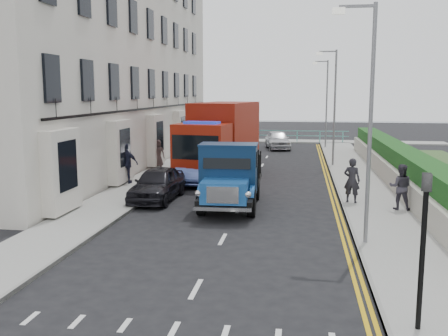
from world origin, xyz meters
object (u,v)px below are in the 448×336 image
Objects in this scene: lamp_mid at (333,101)px; lamp_far at (325,99)px; pedestrian_east_near at (352,180)px; lamp_near at (367,111)px; parked_car_front at (157,184)px; red_lorry at (221,137)px; bedford_lorry at (229,180)px.

lamp_far is (0.00, 10.00, 0.00)m from lamp_mid.
lamp_far is 3.88× the size of pedestrian_east_near.
lamp_near is 1.70× the size of parked_car_front.
parked_car_front is (-1.66, -6.47, -1.41)m from red_lorry.
bedford_lorry is 0.70× the size of red_lorry.
pedestrian_east_near is at bearing 3.14° from parked_car_front.
lamp_far is 22.79m from bedford_lorry.
lamp_mid is 1.70× the size of parked_car_front.
red_lorry is 4.35× the size of pedestrian_east_near.
lamp_mid is 1.27× the size of bedford_lorry.
red_lorry is 8.94m from pedestrian_east_near.
parked_car_front is 2.28× the size of pedestrian_east_near.
pedestrian_east_near is at bearing 87.66° from lamp_near.
lamp_near is at bearing -54.20° from red_lorry.
lamp_far is at bearing 90.00° from lamp_near.
parked_car_front is at bearing -96.26° from red_lorry.
red_lorry reaches higher than pedestrian_east_near.
bedford_lorry is (-4.53, 3.85, -2.82)m from lamp_near.
lamp_mid is at bearing -70.69° from pedestrian_east_near.
red_lorry is (-6.12, 11.67, -1.89)m from lamp_near.
lamp_near is at bearing -90.00° from lamp_mid.
pedestrian_east_near is (0.22, -10.55, -2.98)m from lamp_mid.
red_lorry is (-1.59, 7.82, 0.93)m from bedford_lorry.
lamp_far is at bearing 70.81° from parked_car_front.
bedford_lorry reaches higher than pedestrian_east_near.
lamp_near is 1.27× the size of bedford_lorry.
parked_car_front is 8.01m from pedestrian_east_near.
lamp_far is at bearing 90.00° from lamp_mid.
bedford_lorry is at bearing -21.25° from parked_car_front.
lamp_far is 22.45m from parked_car_front.
lamp_near and lamp_far have the same top height.
lamp_mid is 10.96m from pedestrian_east_near.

